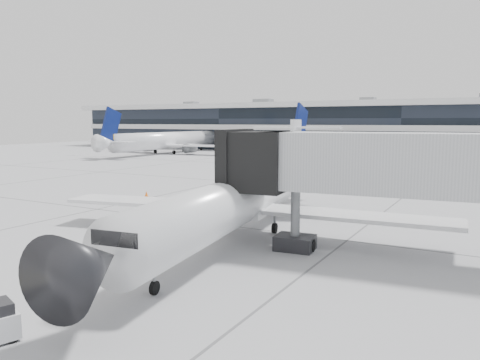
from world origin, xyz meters
The scene contains 8 objects.
ground centered at (0.00, 0.00, 0.00)m, with size 220.00×220.00×0.00m, color #949496.
terminal centered at (0.00, 82.00, 5.00)m, with size 170.00×22.00×10.00m, color black.
bg_jet_left centered at (-45.00, 55.00, 0.00)m, with size 32.00×40.00×9.60m, color white, non-canonical shape.
bg_jet_center centered at (-8.00, 55.00, 0.00)m, with size 32.00×40.00×9.60m, color white, non-canonical shape.
regional_jet centered at (4.22, -1.75, 2.40)m, with size 24.36×30.40×7.03m.
jet_bridge centered at (15.46, -2.52, 4.77)m, with size 20.42×5.99×6.55m.
traffic_cone centered at (-10.63, 6.64, 0.25)m, with size 0.46×0.46×0.53m.
far_tug centered at (-16.92, 36.48, 0.60)m, with size 1.86×2.40×1.35m.
Camera 1 is at (17.43, -26.15, 6.87)m, focal length 35.00 mm.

